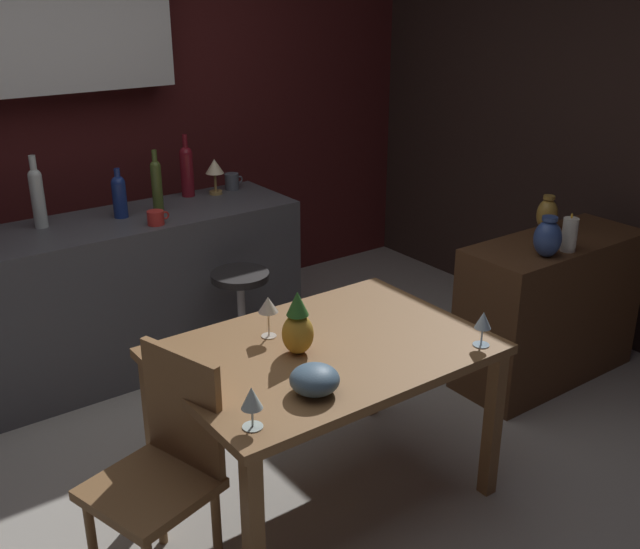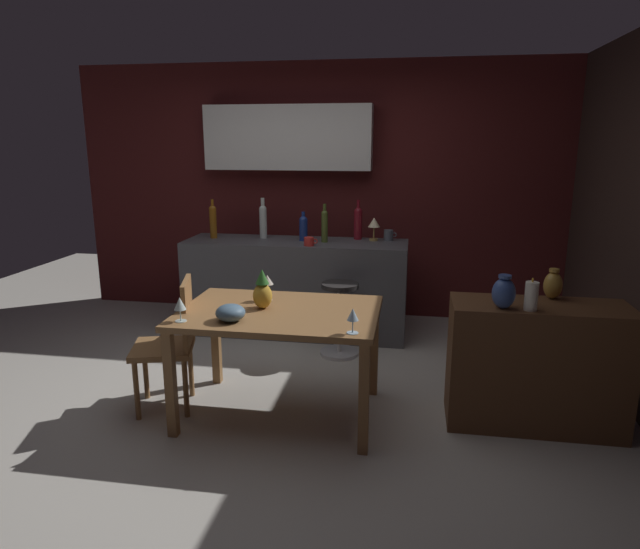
{
  "view_description": "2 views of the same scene",
  "coord_description": "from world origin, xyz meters",
  "px_view_note": "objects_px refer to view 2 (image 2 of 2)",
  "views": [
    {
      "loc": [
        -1.48,
        -2.47,
        2.14
      ],
      "look_at": [
        0.41,
        0.12,
        0.86
      ],
      "focal_mm": 41.76,
      "sensor_mm": 36.0,
      "label": 1
    },
    {
      "loc": [
        0.98,
        -3.67,
        1.83
      ],
      "look_at": [
        0.29,
        0.37,
        0.83
      ],
      "focal_mm": 31.04,
      "sensor_mm": 36.0,
      "label": 2
    }
  ],
  "objects_px": {
    "dining_table": "(279,322)",
    "counter_lamp": "(374,224)",
    "wine_glass_left": "(268,281)",
    "wine_bottle_amber": "(213,220)",
    "sideboard_cabinet": "(536,365)",
    "wine_bottle_clear": "(263,220)",
    "pillar_candle_tall": "(531,296)",
    "vase_ceramic_blue": "(504,293)",
    "wine_bottle_olive": "(325,224)",
    "fruit_bowl": "(230,313)",
    "wine_bottle_ruby": "(358,222)",
    "wine_bottle_cobalt": "(303,227)",
    "wine_glass_right": "(353,315)",
    "wine_glass_center": "(180,304)",
    "bar_stool": "(340,317)",
    "pineapple_centerpiece": "(262,292)",
    "cup_slate": "(389,235)",
    "vase_brass": "(553,285)",
    "cup_red": "(309,241)",
    "chair_near_window": "(173,340)"
  },
  "relations": [
    {
      "from": "vase_brass",
      "to": "pillar_candle_tall",
      "type": "bearing_deg",
      "value": -123.19
    },
    {
      "from": "dining_table",
      "to": "wine_bottle_clear",
      "type": "relative_size",
      "value": 3.36
    },
    {
      "from": "cup_red",
      "to": "wine_glass_right",
      "type": "bearing_deg",
      "value": -71.73
    },
    {
      "from": "wine_glass_right",
      "to": "vase_brass",
      "type": "distance_m",
      "value": 1.4
    },
    {
      "from": "dining_table",
      "to": "cup_red",
      "type": "xyz_separation_m",
      "value": [
        -0.07,
        1.44,
        0.28
      ]
    },
    {
      "from": "dining_table",
      "to": "bar_stool",
      "type": "relative_size",
      "value": 2.02
    },
    {
      "from": "pineapple_centerpiece",
      "to": "wine_bottle_cobalt",
      "type": "xyz_separation_m",
      "value": [
        -0.05,
        1.65,
        0.18
      ]
    },
    {
      "from": "wine_bottle_olive",
      "to": "wine_glass_left",
      "type": "bearing_deg",
      "value": -96.78
    },
    {
      "from": "dining_table",
      "to": "sideboard_cabinet",
      "type": "relative_size",
      "value": 1.18
    },
    {
      "from": "wine_bottle_ruby",
      "to": "wine_bottle_clear",
      "type": "bearing_deg",
      "value": -174.47
    },
    {
      "from": "chair_near_window",
      "to": "wine_bottle_clear",
      "type": "xyz_separation_m",
      "value": [
        0.16,
        1.79,
        0.58
      ]
    },
    {
      "from": "fruit_bowl",
      "to": "counter_lamp",
      "type": "bearing_deg",
      "value": 70.51
    },
    {
      "from": "cup_red",
      "to": "pillar_candle_tall",
      "type": "height_order",
      "value": "pillar_candle_tall"
    },
    {
      "from": "sideboard_cabinet",
      "to": "pillar_candle_tall",
      "type": "distance_m",
      "value": 0.53
    },
    {
      "from": "wine_bottle_clear",
      "to": "cup_red",
      "type": "height_order",
      "value": "wine_bottle_clear"
    },
    {
      "from": "wine_bottle_ruby",
      "to": "wine_bottle_olive",
      "type": "xyz_separation_m",
      "value": [
        -0.29,
        -0.21,
        -0.0
      ]
    },
    {
      "from": "dining_table",
      "to": "wine_glass_right",
      "type": "bearing_deg",
      "value": -34.93
    },
    {
      "from": "fruit_bowl",
      "to": "pillar_candle_tall",
      "type": "height_order",
      "value": "pillar_candle_tall"
    },
    {
      "from": "fruit_bowl",
      "to": "wine_bottle_olive",
      "type": "bearing_deg",
      "value": 81.63
    },
    {
      "from": "wine_bottle_clear",
      "to": "pillar_candle_tall",
      "type": "distance_m",
      "value": 2.78
    },
    {
      "from": "wine_bottle_ruby",
      "to": "wine_bottle_cobalt",
      "type": "distance_m",
      "value": 0.53
    },
    {
      "from": "dining_table",
      "to": "counter_lamp",
      "type": "height_order",
      "value": "counter_lamp"
    },
    {
      "from": "wine_bottle_amber",
      "to": "pillar_candle_tall",
      "type": "distance_m",
      "value": 3.12
    },
    {
      "from": "bar_stool",
      "to": "vase_brass",
      "type": "distance_m",
      "value": 1.81
    },
    {
      "from": "sideboard_cabinet",
      "to": "wine_bottle_olive",
      "type": "relative_size",
      "value": 3.08
    },
    {
      "from": "chair_near_window",
      "to": "counter_lamp",
      "type": "bearing_deg",
      "value": 55.89
    },
    {
      "from": "wine_glass_left",
      "to": "cup_slate",
      "type": "height_order",
      "value": "cup_slate"
    },
    {
      "from": "dining_table",
      "to": "wine_bottle_cobalt",
      "type": "bearing_deg",
      "value": 95.82
    },
    {
      "from": "wine_glass_right",
      "to": "cup_slate",
      "type": "height_order",
      "value": "cup_slate"
    },
    {
      "from": "sideboard_cabinet",
      "to": "wine_bottle_cobalt",
      "type": "bearing_deg",
      "value": 139.99
    },
    {
      "from": "wine_glass_right",
      "to": "cup_slate",
      "type": "bearing_deg",
      "value": 87.48
    },
    {
      "from": "wine_bottle_cobalt",
      "to": "sideboard_cabinet",
      "type": "bearing_deg",
      "value": -40.01
    },
    {
      "from": "wine_bottle_ruby",
      "to": "cup_slate",
      "type": "distance_m",
      "value": 0.32
    },
    {
      "from": "wine_glass_left",
      "to": "wine_bottle_clear",
      "type": "bearing_deg",
      "value": 106.3
    },
    {
      "from": "wine_glass_right",
      "to": "wine_bottle_clear",
      "type": "xyz_separation_m",
      "value": [
        -1.11,
        2.13,
        0.23
      ]
    },
    {
      "from": "wine_glass_center",
      "to": "vase_ceramic_blue",
      "type": "bearing_deg",
      "value": 9.98
    },
    {
      "from": "vase_brass",
      "to": "wine_bottle_clear",
      "type": "bearing_deg",
      "value": 147.87
    },
    {
      "from": "pillar_candle_tall",
      "to": "vase_brass",
      "type": "bearing_deg",
      "value": 56.81
    },
    {
      "from": "wine_glass_right",
      "to": "fruit_bowl",
      "type": "height_order",
      "value": "wine_glass_right"
    },
    {
      "from": "pineapple_centerpiece",
      "to": "cup_slate",
      "type": "height_order",
      "value": "pineapple_centerpiece"
    },
    {
      "from": "vase_ceramic_blue",
      "to": "pillar_candle_tall",
      "type": "bearing_deg",
      "value": -5.09
    },
    {
      "from": "pillar_candle_tall",
      "to": "vase_ceramic_blue",
      "type": "xyz_separation_m",
      "value": [
        -0.16,
        0.01,
        0.01
      ]
    },
    {
      "from": "pineapple_centerpiece",
      "to": "pillar_candle_tall",
      "type": "xyz_separation_m",
      "value": [
        1.69,
        -0.02,
        0.06
      ]
    },
    {
      "from": "wine_bottle_amber",
      "to": "cup_red",
      "type": "relative_size",
      "value": 3.0
    },
    {
      "from": "wine_glass_center",
      "to": "pillar_candle_tall",
      "type": "distance_m",
      "value": 2.14
    },
    {
      "from": "wine_bottle_clear",
      "to": "wine_bottle_olive",
      "type": "bearing_deg",
      "value": -10.84
    },
    {
      "from": "sideboard_cabinet",
      "to": "fruit_bowl",
      "type": "bearing_deg",
      "value": -168.04
    },
    {
      "from": "wine_glass_left",
      "to": "wine_bottle_amber",
      "type": "height_order",
      "value": "wine_bottle_amber"
    },
    {
      "from": "sideboard_cabinet",
      "to": "wine_bottle_clear",
      "type": "height_order",
      "value": "wine_bottle_clear"
    },
    {
      "from": "fruit_bowl",
      "to": "pillar_candle_tall",
      "type": "bearing_deg",
      "value": 8.42
    }
  ]
}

